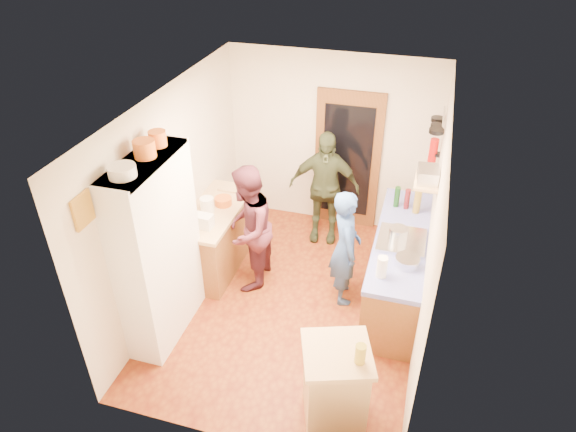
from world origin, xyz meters
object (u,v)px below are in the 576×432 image
at_px(hutch_body, 158,251).
at_px(person_back, 325,188).
at_px(right_counter_base, 398,268).
at_px(island_base, 335,387).
at_px(person_hob, 348,249).
at_px(person_left, 251,228).

height_order(hutch_body, person_back, hutch_body).
relative_size(hutch_body, right_counter_base, 1.00).
bearing_deg(person_back, island_base, -81.89).
height_order(right_counter_base, island_base, island_base).
bearing_deg(person_back, hutch_body, -127.11).
bearing_deg(person_hob, right_counter_base, -88.63).
height_order(island_base, person_hob, person_hob).
xyz_separation_m(hutch_body, island_base, (2.12, -0.68, -0.67)).
height_order(person_hob, person_back, person_back).
distance_m(island_base, person_left, 2.30).
distance_m(right_counter_base, island_base, 2.02).
distance_m(hutch_body, person_back, 2.65).
relative_size(person_hob, person_left, 0.91).
xyz_separation_m(right_counter_base, person_hob, (-0.60, -0.23, 0.34)).
height_order(person_left, person_back, person_back).
relative_size(island_base, person_back, 0.51).
distance_m(right_counter_base, person_hob, 0.73).
bearing_deg(person_back, right_counter_base, -46.70).
xyz_separation_m(right_counter_base, person_back, (-1.16, 0.98, 0.42)).
relative_size(hutch_body, island_base, 2.56).
bearing_deg(person_hob, island_base, 167.28).
xyz_separation_m(person_left, person_back, (0.67, 1.22, 0.00)).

